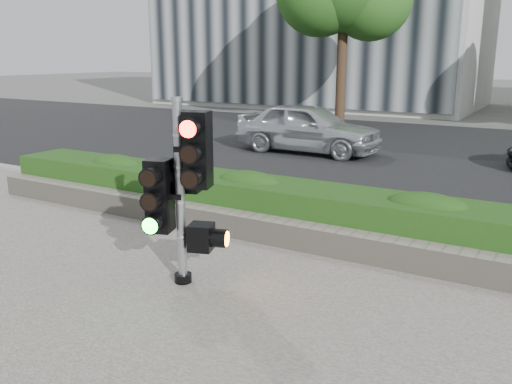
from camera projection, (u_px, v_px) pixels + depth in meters
The scene contains 7 objects.
ground at pixel (222, 303), 5.79m from camera, with size 120.00×120.00×0.00m, color #51514C.
road at pixel (436, 156), 14.14m from camera, with size 60.00×13.00×0.02m, color black.
curb at pixel (335, 222), 8.41m from camera, with size 60.00×0.25×0.12m, color gray.
stone_wall at pixel (300, 235), 7.33m from camera, with size 12.00×0.32×0.34m, color gray.
hedge at pixel (320, 212), 7.83m from camera, with size 12.00×1.00×0.68m, color #3B7223.
traffic_signal at pixel (183, 183), 5.98m from camera, with size 0.77×0.66×2.11m.
car_silver at pixel (308, 128), 14.44m from camera, with size 1.58×3.92×1.33m, color silver.
Camera 1 is at (3.01, -4.40, 2.57)m, focal length 38.00 mm.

